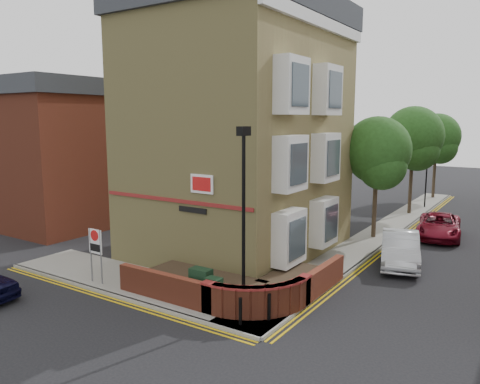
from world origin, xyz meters
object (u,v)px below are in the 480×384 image
Objects in this scene: lamppost at (244,220)px; zone_sign at (95,246)px; silver_car_near at (400,249)px; utility_cabinet_large at (201,285)px.

zone_sign is (-6.60, -0.70, -1.70)m from lamppost.
lamppost reaches higher than zone_sign.
lamppost is 9.57m from silver_car_near.
lamppost is at bearing -124.11° from silver_car_near.
utility_cabinet_large is 0.26× the size of silver_car_near.
zone_sign is at bearing -150.90° from silver_car_near.
lamppost is 5.25× the size of utility_cabinet_large.
zone_sign reaches higher than utility_cabinet_large.
utility_cabinet_large is at bearing 176.99° from lamppost.
zone_sign is 13.43m from silver_car_near.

